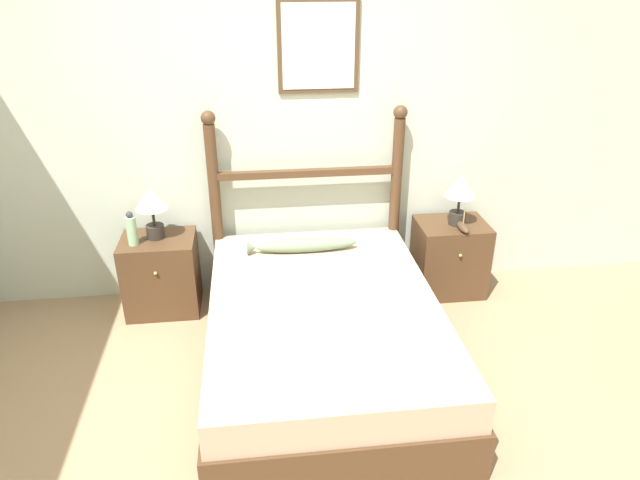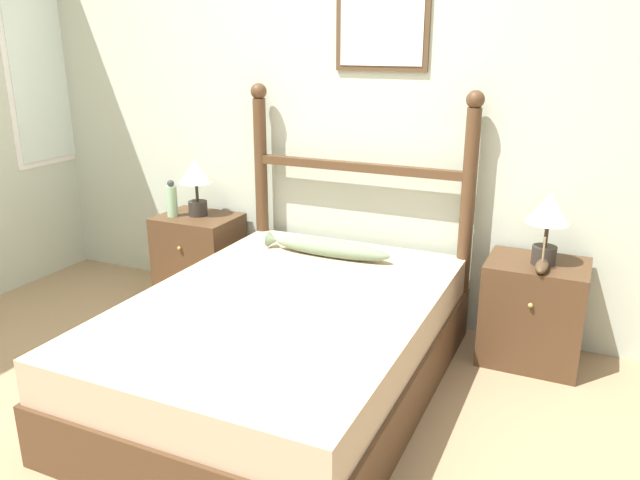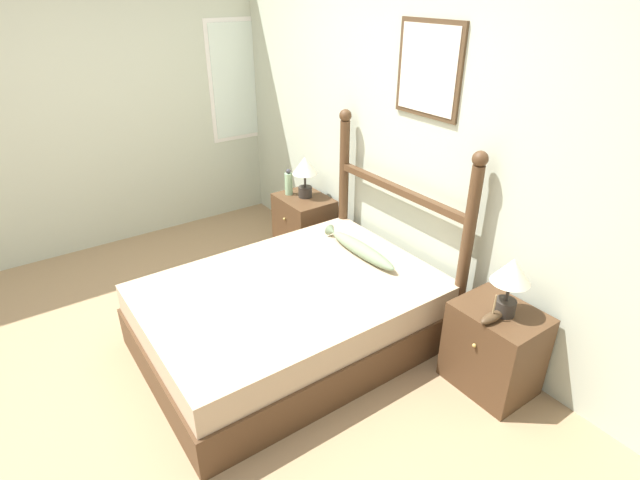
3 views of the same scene
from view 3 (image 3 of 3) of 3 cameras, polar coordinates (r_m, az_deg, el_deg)
ground_plane at (r=3.58m, az=-14.40°, el=-13.26°), size 16.00×16.00×0.00m
wall_back at (r=3.79m, az=8.56°, el=11.74°), size 6.40×0.08×2.55m
wall_left at (r=4.94m, az=-25.41°, el=13.14°), size 0.08×6.40×2.55m
bed at (r=3.49m, az=-3.32°, el=-8.53°), size 1.38×1.96×0.48m
headboard at (r=3.73m, az=8.82°, el=3.07°), size 1.40×0.10×1.41m
nightstand_left at (r=4.61m, az=-1.81°, el=1.68°), size 0.51×0.42×0.56m
nightstand_right at (r=3.32m, az=19.26°, el=-11.62°), size 0.51×0.42×0.56m
table_lamp_left at (r=4.42m, az=-1.74°, el=8.02°), size 0.22×0.22×0.37m
table_lamp_right at (r=3.00m, az=21.00°, el=-3.93°), size 0.22×0.22×0.37m
bottle at (r=4.54m, az=-3.60°, el=6.54°), size 0.07×0.07×0.24m
model_boat at (r=3.04m, az=19.08°, el=-8.30°), size 0.06×0.19×0.18m
fish_pillow at (r=3.69m, az=4.59°, el=-1.00°), size 0.76×0.12×0.10m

